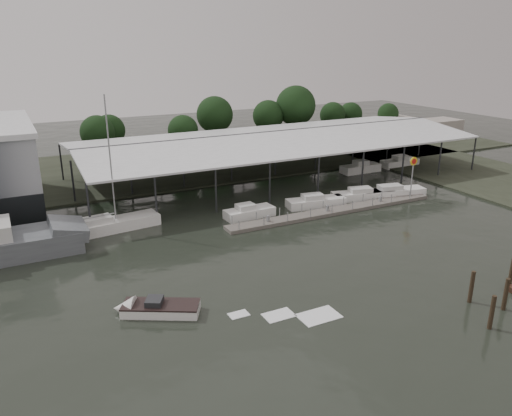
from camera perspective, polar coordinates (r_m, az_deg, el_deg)
name	(u,v)px	position (r m, az deg, el deg)	size (l,w,h in m)	color
ground	(262,270)	(45.05, 0.72, -7.10)	(200.00, 200.00, 0.00)	black
land_strip_far	(140,168)	(82.47, -13.08, 4.48)	(140.00, 30.00, 0.30)	#353B2C
land_strip_east	(503,181)	(81.11, 26.41, 2.77)	(20.00, 60.00, 0.30)	#353B2C
covered_boat_shed	(276,136)	(74.53, 2.26, 8.22)	(58.24, 24.00, 6.96)	white
floating_dock	(334,211)	(60.28, 8.92, -0.34)	(28.00, 2.00, 1.40)	#67615A
shell_fuel_sign	(413,169)	(66.81, 17.49, 4.22)	(1.10, 0.18, 5.55)	gray
distant_commercial_buildings	(408,127)	(113.55, 16.94, 8.84)	(22.00, 8.00, 4.00)	gray
white_sailboat	(110,225)	(56.03, -16.34, -1.87)	(10.55, 3.76, 14.66)	white
speedboat_underway	(154,309)	(39.02, -11.61, -11.20)	(15.96, 9.65, 2.00)	white
moored_cruiser_0	(249,212)	(57.90, -0.81, -0.48)	(5.97, 2.41, 1.70)	white
moored_cruiser_1	(315,202)	(62.04, 6.80, 0.71)	(7.60, 3.36, 1.70)	white
moored_cruiser_2	(363,195)	(65.87, 12.10, 1.48)	(8.47, 4.02, 1.70)	white
moored_cruiser_3	(392,192)	(67.95, 15.29, 1.76)	(9.02, 3.99, 1.70)	white
horizon_tree_line	(254,116)	(94.76, -0.26, 10.46)	(66.47, 10.47, 11.47)	black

